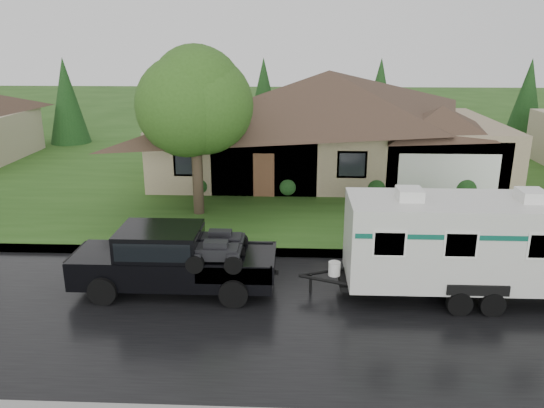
# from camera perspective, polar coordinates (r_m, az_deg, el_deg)

# --- Properties ---
(ground) EXTENTS (140.00, 140.00, 0.00)m
(ground) POSITION_cam_1_polar(r_m,az_deg,el_deg) (17.02, 1.52, -8.42)
(ground) COLOR #284E18
(ground) RESTS_ON ground
(road) EXTENTS (140.00, 8.00, 0.01)m
(road) POSITION_cam_1_polar(r_m,az_deg,el_deg) (15.24, 1.38, -11.68)
(road) COLOR black
(road) RESTS_ON ground
(curb) EXTENTS (140.00, 0.50, 0.15)m
(curb) POSITION_cam_1_polar(r_m,az_deg,el_deg) (19.04, 1.66, -5.26)
(curb) COLOR gray
(curb) RESTS_ON ground
(lawn) EXTENTS (140.00, 26.00, 0.15)m
(lawn) POSITION_cam_1_polar(r_m,az_deg,el_deg) (31.19, 2.05, 3.83)
(lawn) COLOR #284E18
(lawn) RESTS_ON ground
(house_main) EXTENTS (19.44, 10.80, 6.90)m
(house_main) POSITION_cam_1_polar(r_m,az_deg,el_deg) (29.47, 6.63, 9.88)
(house_main) COLOR gray
(house_main) RESTS_ON lawn
(tree_left_green) EXTENTS (4.22, 4.22, 6.98)m
(tree_left_green) POSITION_cam_1_polar(r_m,az_deg,el_deg) (22.19, -8.36, 11.00)
(tree_left_green) COLOR #382B1E
(tree_left_green) RESTS_ON lawn
(shrub_row) EXTENTS (13.60, 1.00, 1.00)m
(shrub_row) POSITION_cam_1_polar(r_m,az_deg,el_deg) (25.58, 6.42, 2.00)
(shrub_row) COLOR #143814
(shrub_row) RESTS_ON lawn
(pickup_truck) EXTENTS (6.02, 2.29, 2.01)m
(pickup_truck) POSITION_cam_1_polar(r_m,az_deg,el_deg) (16.40, -10.84, -5.66)
(pickup_truck) COLOR black
(pickup_truck) RESTS_ON ground
(travel_trailer) EXTENTS (7.42, 2.61, 3.33)m
(travel_trailer) POSITION_cam_1_polar(r_m,az_deg,el_deg) (16.51, 20.36, -3.73)
(travel_trailer) COLOR silver
(travel_trailer) RESTS_ON ground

